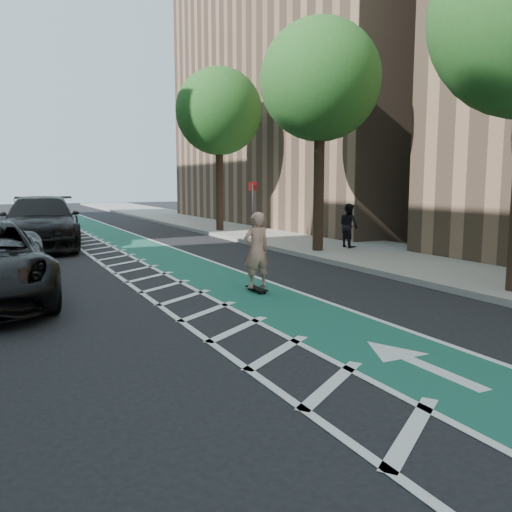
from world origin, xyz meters
TOP-DOWN VIEW (x-y plane):
  - ground at (0.00, 0.00)m, footprint 120.00×120.00m
  - bike_lane at (3.00, 10.00)m, footprint 2.00×90.00m
  - buffer_strip at (1.50, 10.00)m, footprint 1.40×90.00m
  - sidewalk_right at (9.50, 10.00)m, footprint 5.00×90.00m
  - curb_right at (7.05, 10.00)m, footprint 0.12×90.00m
  - building_right_far at (17.50, 20.00)m, footprint 14.00×22.00m
  - tree_r_c at (7.90, 8.00)m, footprint 4.20×4.20m
  - tree_r_d at (7.90, 16.00)m, footprint 4.20×4.20m
  - sign_post at (7.60, 12.00)m, footprint 0.35×0.08m
  - skateboard at (3.16, 2.66)m, footprint 0.22×0.75m
  - skateboarder at (3.16, 2.66)m, footprint 0.63×0.41m
  - suv_far at (-0.42, 13.67)m, footprint 3.50×6.96m
  - car_grey at (0.20, 28.60)m, footprint 1.66×4.11m
  - pedestrian at (9.34, 7.75)m, footprint 0.61×0.78m

SIDE VIEW (x-z plane):
  - ground at x=0.00m, z-range 0.00..0.00m
  - buffer_strip at x=1.50m, z-range 0.00..0.01m
  - bike_lane at x=3.00m, z-range 0.00..0.01m
  - sidewalk_right at x=9.50m, z-range 0.00..0.15m
  - curb_right at x=7.05m, z-range 0.00..0.16m
  - skateboard at x=3.16m, z-range 0.03..0.13m
  - car_grey at x=0.20m, z-range 0.00..1.33m
  - pedestrian at x=9.34m, z-range 0.15..1.72m
  - skateboarder at x=3.16m, z-range 0.10..1.81m
  - suv_far at x=-0.42m, z-range 0.00..1.94m
  - sign_post at x=7.60m, z-range 0.11..2.59m
  - tree_r_c at x=7.90m, z-range 1.82..9.72m
  - tree_r_d at x=7.90m, z-range 1.82..9.72m
  - building_right_far at x=17.50m, z-range 0.00..19.00m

